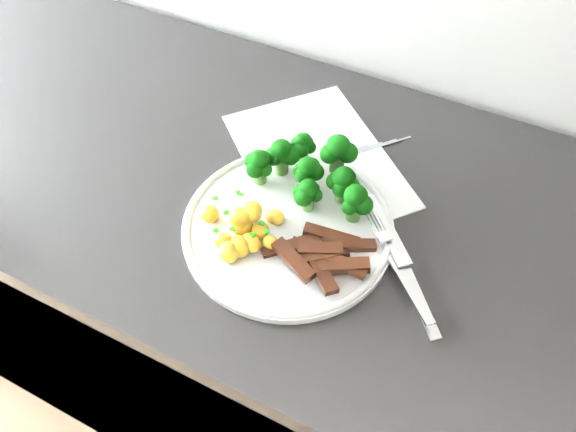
{
  "coord_description": "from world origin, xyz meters",
  "views": [
    {
      "loc": [
        0.08,
        1.21,
        1.5
      ],
      "look_at": [
        -0.12,
        1.61,
        0.92
      ],
      "focal_mm": 34.15,
      "sensor_mm": 36.0,
      "label": 1
    }
  ],
  "objects_px": {
    "counter": "(298,336)",
    "potatoes": "(243,228)",
    "recipe_paper": "(317,159)",
    "broccoli": "(313,169)",
    "plate": "(288,226)",
    "fork": "(398,266)",
    "knife": "(408,279)",
    "beef_strips": "(322,255)"
  },
  "relations": [
    {
      "from": "counter",
      "to": "recipe_paper",
      "type": "distance_m",
      "value": 0.46
    },
    {
      "from": "knife",
      "to": "fork",
      "type": "bearing_deg",
      "value": 161.95
    },
    {
      "from": "plate",
      "to": "broccoli",
      "type": "relative_size",
      "value": 1.48
    },
    {
      "from": "knife",
      "to": "beef_strips",
      "type": "bearing_deg",
      "value": -168.15
    },
    {
      "from": "plate",
      "to": "beef_strips",
      "type": "xyz_separation_m",
      "value": [
        0.07,
        -0.03,
        0.01
      ]
    },
    {
      "from": "counter",
      "to": "recipe_paper",
      "type": "relative_size",
      "value": 6.63
    },
    {
      "from": "potatoes",
      "to": "recipe_paper",
      "type": "bearing_deg",
      "value": 82.15
    },
    {
      "from": "broccoli",
      "to": "potatoes",
      "type": "bearing_deg",
      "value": -111.0
    },
    {
      "from": "recipe_paper",
      "to": "knife",
      "type": "xyz_separation_m",
      "value": [
        0.2,
        -0.15,
        0.01
      ]
    },
    {
      "from": "recipe_paper",
      "to": "plate",
      "type": "xyz_separation_m",
      "value": [
        0.02,
        -0.14,
        0.01
      ]
    },
    {
      "from": "knife",
      "to": "counter",
      "type": "bearing_deg",
      "value": 159.32
    },
    {
      "from": "counter",
      "to": "recipe_paper",
      "type": "height_order",
      "value": "recipe_paper"
    },
    {
      "from": "plate",
      "to": "counter",
      "type": "bearing_deg",
      "value": 96.48
    },
    {
      "from": "counter",
      "to": "broccoli",
      "type": "bearing_deg",
      "value": 64.07
    },
    {
      "from": "counter",
      "to": "beef_strips",
      "type": "relative_size",
      "value": 16.56
    },
    {
      "from": "potatoes",
      "to": "fork",
      "type": "distance_m",
      "value": 0.21
    },
    {
      "from": "plate",
      "to": "potatoes",
      "type": "height_order",
      "value": "potatoes"
    },
    {
      "from": "recipe_paper",
      "to": "broccoli",
      "type": "xyz_separation_m",
      "value": [
        0.02,
        -0.06,
        0.05
      ]
    },
    {
      "from": "potatoes",
      "to": "knife",
      "type": "xyz_separation_m",
      "value": [
        0.22,
        0.03,
        -0.02
      ]
    },
    {
      "from": "broccoli",
      "to": "fork",
      "type": "relative_size",
      "value": 1.36
    },
    {
      "from": "counter",
      "to": "fork",
      "type": "height_order",
      "value": "fork"
    },
    {
      "from": "beef_strips",
      "to": "counter",
      "type": "bearing_deg",
      "value": 128.01
    },
    {
      "from": "plate",
      "to": "fork",
      "type": "height_order",
      "value": "fork"
    },
    {
      "from": "plate",
      "to": "beef_strips",
      "type": "relative_size",
      "value": 2.02
    },
    {
      "from": "plate",
      "to": "potatoes",
      "type": "relative_size",
      "value": 2.43
    },
    {
      "from": "plate",
      "to": "beef_strips",
      "type": "distance_m",
      "value": 0.07
    },
    {
      "from": "potatoes",
      "to": "beef_strips",
      "type": "height_order",
      "value": "potatoes"
    },
    {
      "from": "counter",
      "to": "knife",
      "type": "relative_size",
      "value": 12.98
    },
    {
      "from": "knife",
      "to": "broccoli",
      "type": "bearing_deg",
      "value": 154.13
    },
    {
      "from": "plate",
      "to": "beef_strips",
      "type": "bearing_deg",
      "value": -25.71
    },
    {
      "from": "fork",
      "to": "potatoes",
      "type": "bearing_deg",
      "value": -168.83
    },
    {
      "from": "recipe_paper",
      "to": "counter",
      "type": "bearing_deg",
      "value": -80.59
    },
    {
      "from": "counter",
      "to": "potatoes",
      "type": "height_order",
      "value": "potatoes"
    },
    {
      "from": "broccoli",
      "to": "knife",
      "type": "height_order",
      "value": "broccoli"
    },
    {
      "from": "counter",
      "to": "plate",
      "type": "xyz_separation_m",
      "value": [
        0.01,
        -0.06,
        0.46
      ]
    },
    {
      "from": "plate",
      "to": "recipe_paper",
      "type": "bearing_deg",
      "value": 98.14
    },
    {
      "from": "recipe_paper",
      "to": "beef_strips",
      "type": "bearing_deg",
      "value": -63.53
    },
    {
      "from": "potatoes",
      "to": "knife",
      "type": "bearing_deg",
      "value": 8.92
    },
    {
      "from": "beef_strips",
      "to": "fork",
      "type": "relative_size",
      "value": 1.0
    },
    {
      "from": "counter",
      "to": "knife",
      "type": "bearing_deg",
      "value": -20.68
    },
    {
      "from": "broccoli",
      "to": "beef_strips",
      "type": "distance_m",
      "value": 0.13
    },
    {
      "from": "recipe_paper",
      "to": "broccoli",
      "type": "bearing_deg",
      "value": -71.72
    }
  ]
}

